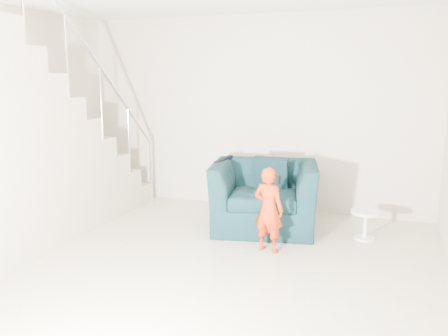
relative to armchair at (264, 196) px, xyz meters
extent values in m
plane|color=tan|center=(-0.45, -1.82, -0.41)|extent=(5.50, 5.50, 0.00)
plane|color=#B9AB97|center=(-0.45, 0.93, 0.94)|extent=(5.00, 0.00, 5.00)
imported|color=black|center=(0.00, 0.00, 0.00)|extent=(1.47, 1.35, 0.82)
imported|color=#8E0B04|center=(0.26, -0.76, 0.05)|extent=(0.38, 0.29, 0.92)
cylinder|color=silver|center=(1.21, -0.01, -0.09)|extent=(0.34, 0.34, 0.03)
cylinder|color=silver|center=(1.21, -0.01, -0.26)|extent=(0.05, 0.05, 0.31)
cylinder|color=silver|center=(1.21, -0.01, -0.40)|extent=(0.24, 0.24, 0.03)
cube|color=#ADA089|center=(-2.45, 0.53, -0.28)|extent=(1.00, 0.30, 0.27)
cube|color=#ADA089|center=(-2.45, 0.23, -0.14)|extent=(1.00, 0.30, 0.54)
cube|color=#ADA089|center=(-2.45, -0.07, -0.01)|extent=(1.00, 0.30, 0.81)
cube|color=#ADA089|center=(-2.45, -0.37, 0.13)|extent=(1.00, 0.30, 1.08)
cube|color=#ADA089|center=(-2.45, -0.67, 0.26)|extent=(1.00, 0.30, 1.35)
cube|color=#ADA089|center=(-2.45, -0.97, 0.40)|extent=(1.00, 0.30, 1.62)
cube|color=#ADA089|center=(-2.45, -1.27, 0.53)|extent=(1.00, 0.30, 1.89)
cube|color=#ADA089|center=(-2.45, -1.57, 0.67)|extent=(1.00, 0.30, 2.16)
cylinder|color=silver|center=(-1.95, -0.82, 1.84)|extent=(0.04, 3.03, 2.73)
cylinder|color=silver|center=(-1.95, 0.68, 0.09)|extent=(0.04, 0.04, 1.00)
cube|color=black|center=(0.03, 0.20, 0.24)|extent=(0.44, 0.21, 0.44)
cube|color=black|center=(-0.57, 0.07, 0.11)|extent=(0.06, 0.57, 0.64)
cube|color=black|center=(0.37, -0.78, 0.39)|extent=(0.03, 0.05, 0.10)
camera|label=1|loc=(1.51, -5.49, 1.43)|focal=38.00mm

